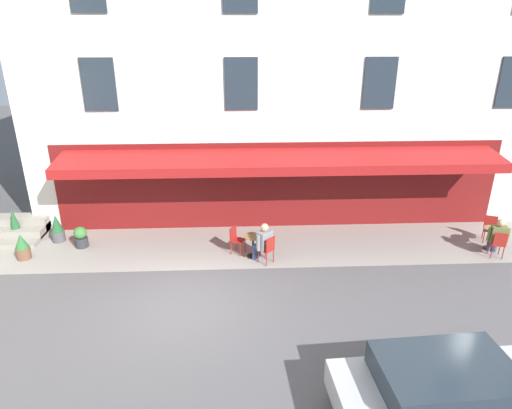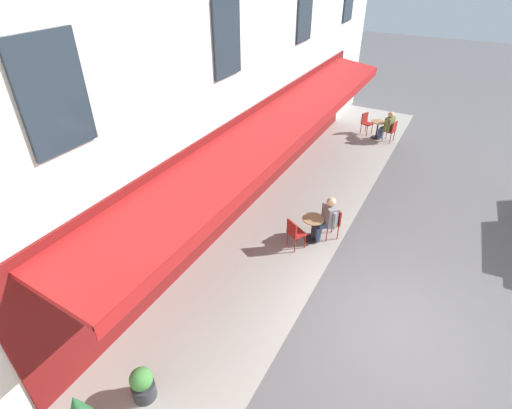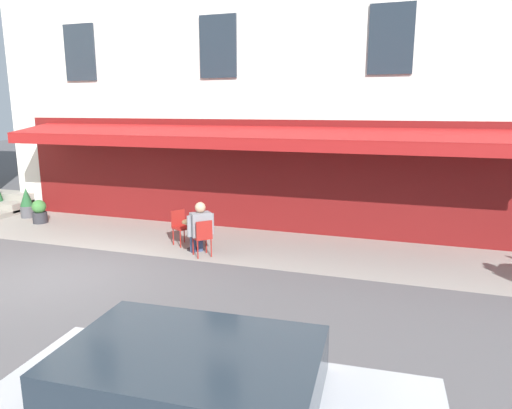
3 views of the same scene
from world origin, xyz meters
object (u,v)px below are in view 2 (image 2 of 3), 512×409
cafe_table_near_entrance (378,127)px  seated_companion_in_grey (327,217)px  cafe_chair_red_by_window (366,121)px  potted_plant_entrance_right (142,384)px  seated_patron_in_olive (387,125)px  cafe_chair_red_back_row (334,221)px  cafe_table_mid_terrace (313,226)px  cafe_chair_red_facing_street (294,232)px  cafe_chair_red_kerbside (392,130)px

cafe_table_near_entrance → seated_companion_in_grey: 7.72m
cafe_chair_red_by_window → potted_plant_entrance_right: size_ratio=1.24×
cafe_table_near_entrance → seated_patron_in_olive: seated_patron_in_olive is taller
seated_patron_in_olive → seated_companion_in_grey: 7.60m
cafe_chair_red_back_row → potted_plant_entrance_right: bearing=-12.9°
cafe_table_near_entrance → cafe_chair_red_back_row: size_ratio=0.82×
cafe_table_mid_terrace → cafe_chair_red_back_row: (-0.45, 0.45, 0.06)m
cafe_chair_red_facing_street → seated_companion_in_grey: seated_companion_in_grey is taller
cafe_chair_red_kerbside → cafe_chair_red_back_row: size_ratio=1.00×
cafe_table_mid_terrace → seated_companion_in_grey: bearing=135.1°
cafe_table_near_entrance → cafe_table_mid_terrace: 7.99m
cafe_table_mid_terrace → cafe_chair_red_back_row: 0.63m
cafe_table_near_entrance → cafe_chair_red_by_window: bearing=-113.9°
cafe_table_near_entrance → cafe_chair_red_back_row: cafe_chair_red_back_row is taller
cafe_chair_red_back_row → seated_companion_in_grey: 0.27m
cafe_chair_red_by_window → seated_patron_in_olive: bearing=70.2°
cafe_chair_red_back_row → potted_plant_entrance_right: (6.23, -1.43, -0.19)m
cafe_chair_red_by_window → seated_patron_in_olive: 1.06m
potted_plant_entrance_right → seated_companion_in_grey: bearing=168.1°
cafe_chair_red_facing_street → potted_plant_entrance_right: bearing=-7.4°
cafe_table_near_entrance → cafe_table_mid_terrace: same height
seated_patron_in_olive → potted_plant_entrance_right: bearing=-5.0°
cafe_chair_red_back_row → seated_companion_in_grey: (0.15, -0.15, 0.16)m
cafe_chair_red_kerbside → cafe_table_mid_terrace: size_ratio=1.21×
cafe_table_mid_terrace → seated_patron_in_olive: size_ratio=0.58×
cafe_table_near_entrance → cafe_chair_red_facing_street: 8.54m
cafe_chair_red_back_row → cafe_chair_red_kerbside: bearing=-179.9°
cafe_chair_red_facing_street → cafe_table_mid_terrace: bearing=150.7°
cafe_chair_red_back_row → cafe_chair_red_facing_street: 1.25m
cafe_chair_red_facing_street → potted_plant_entrance_right: 5.28m
cafe_chair_red_by_window → cafe_table_mid_terrace: 8.28m
seated_companion_in_grey → cafe_table_mid_terrace: bearing=-44.9°
cafe_table_mid_terrace → seated_patron_in_olive: (-7.89, 0.22, 0.20)m
cafe_chair_red_facing_street → potted_plant_entrance_right: cafe_chair_red_facing_street is taller
seated_patron_in_olive → cafe_table_mid_terrace: bearing=-1.6°
cafe_chair_red_facing_street → potted_plant_entrance_right: (5.23, -0.68, -0.19)m
cafe_chair_red_kerbside → seated_patron_in_olive: size_ratio=0.71×
seated_patron_in_olive → seated_companion_in_grey: seated_companion_in_grey is taller
cafe_chair_red_by_window → cafe_table_mid_terrace: bearing=5.3°
cafe_chair_red_by_window → cafe_chair_red_facing_street: (8.80, 0.46, 0.00)m
cafe_table_mid_terrace → cafe_chair_red_by_window: bearing=-174.7°
cafe_table_near_entrance → cafe_table_mid_terrace: (7.99, 0.19, 0.00)m
cafe_chair_red_back_row → cafe_table_near_entrance: bearing=-175.2°
cafe_table_mid_terrace → cafe_chair_red_back_row: cafe_chair_red_back_row is taller
cafe_chair_red_by_window → cafe_table_near_entrance: bearing=66.1°
cafe_chair_red_back_row → seated_patron_in_olive: 7.45m
cafe_table_near_entrance → seated_patron_in_olive: 0.46m
cafe_chair_red_back_row → potted_plant_entrance_right: 6.40m
cafe_table_near_entrance → potted_plant_entrance_right: size_ratio=1.02×
cafe_table_near_entrance → cafe_table_mid_terrace: bearing=1.3°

